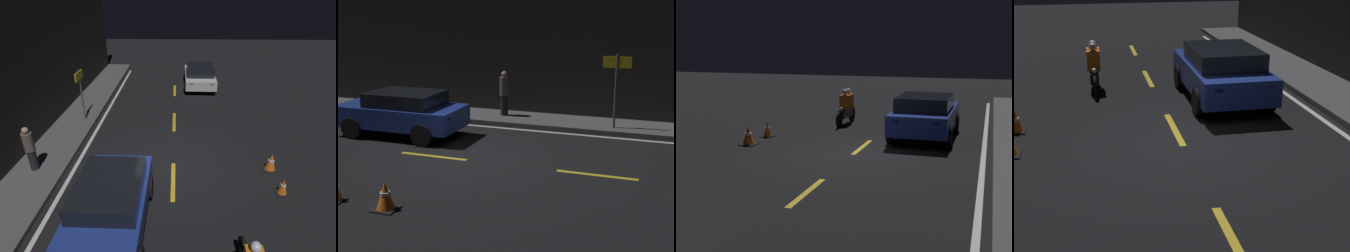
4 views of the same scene
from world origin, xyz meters
The scene contains 9 objects.
ground_plane centered at (0.00, 0.00, 0.00)m, with size 56.00×56.00×0.00m, color black.
lane_dash_a centered at (-10.00, 0.00, 0.00)m, with size 2.00×0.14×0.01m.
lane_dash_b centered at (-5.50, 0.00, 0.00)m, with size 2.00×0.14×0.01m.
lane_dash_c centered at (-1.00, 0.00, 0.00)m, with size 2.00×0.14×0.01m.
lane_dash_d centered at (3.50, 0.00, 0.00)m, with size 2.00×0.14×0.01m.
lane_solid_kerb centered at (0.00, 3.55, 0.00)m, with size 25.20×0.14×0.01m.
sedan_blue centered at (-2.95, 1.62, 0.78)m, with size 4.02×2.00×1.43m.
motorcycle centered at (-4.65, -1.64, 0.64)m, with size 2.16×0.37×1.36m.
traffic_cone_near centered at (-1.50, -3.44, 0.26)m, with size 0.38×0.38×0.53m.
Camera 4 is at (8.61, -1.78, 3.75)m, focal length 50.00 mm.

